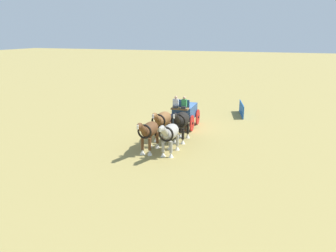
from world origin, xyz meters
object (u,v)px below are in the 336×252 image
(draft_horse_lead_near, at_px, (170,133))
(show_wagon, at_px, (184,112))
(draft_horse_rear_near, at_px, (181,121))
(draft_horse_rear_off, at_px, (162,120))
(draft_horse_lead_off, at_px, (149,131))

(draft_horse_lead_near, bearing_deg, show_wagon, -170.91)
(draft_horse_rear_near, height_order, draft_horse_rear_off, draft_horse_rear_near)
(draft_horse_lead_off, bearing_deg, show_wagon, 176.75)
(show_wagon, relative_size, draft_horse_lead_off, 1.79)
(show_wagon, distance_m, draft_horse_rear_off, 3.47)
(show_wagon, xyz_separation_m, draft_horse_lead_off, (6.04, -0.34, 0.16))
(draft_horse_rear_off, distance_m, draft_horse_lead_near, 2.92)
(show_wagon, height_order, draft_horse_rear_off, show_wagon)
(draft_horse_lead_near, distance_m, draft_horse_lead_off, 1.30)
(draft_horse_lead_near, relative_size, draft_horse_lead_off, 0.99)
(show_wagon, distance_m, draft_horse_rear_near, 3.47)
(draft_horse_rear_off, height_order, draft_horse_lead_near, draft_horse_rear_off)
(show_wagon, bearing_deg, draft_horse_lead_off, -3.25)
(draft_horse_rear_off, distance_m, draft_horse_lead_off, 2.62)
(show_wagon, xyz_separation_m, draft_horse_rear_near, (3.36, 0.82, 0.23))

